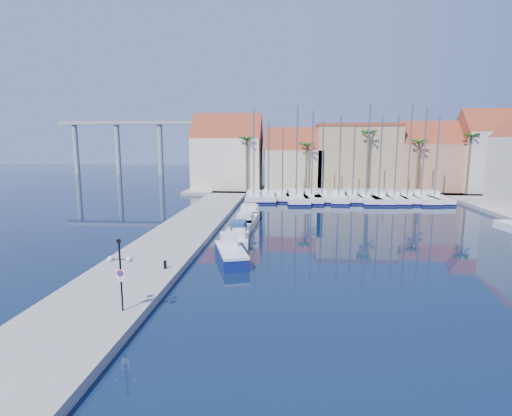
% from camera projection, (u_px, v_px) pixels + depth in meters
% --- Properties ---
extents(ground, '(260.00, 260.00, 0.00)m').
position_uv_depth(ground, '(270.00, 278.00, 26.36)').
color(ground, black).
rests_on(ground, ground).
extents(quay_west, '(6.00, 77.00, 0.50)m').
position_uv_depth(quay_west, '(187.00, 229.00, 40.33)').
color(quay_west, gray).
rests_on(quay_west, ground).
extents(shore_north, '(54.00, 16.00, 0.50)m').
position_uv_depth(shore_north, '(338.00, 190.00, 72.67)').
color(shore_north, gray).
rests_on(shore_north, ground).
extents(lamp_post, '(1.26, 0.42, 3.71)m').
position_uv_depth(lamp_post, '(120.00, 264.00, 19.69)').
color(lamp_post, black).
rests_on(lamp_post, quay_west).
extents(bollard, '(0.22, 0.22, 0.55)m').
position_uv_depth(bollard, '(165.00, 265.00, 26.75)').
color(bollard, black).
rests_on(bollard, quay_west).
extents(fishing_boat, '(3.34, 5.75, 1.91)m').
position_uv_depth(fishing_boat, '(231.00, 252.00, 30.21)').
color(fishing_boat, navy).
rests_on(fishing_boat, ground).
extents(motorboat_west_0, '(2.07, 5.19, 1.40)m').
position_uv_depth(motorboat_west_0, '(239.00, 239.00, 34.98)').
color(motorboat_west_0, white).
rests_on(motorboat_west_0, ground).
extents(motorboat_west_1, '(2.13, 6.10, 1.40)m').
position_uv_depth(motorboat_west_1, '(239.00, 229.00, 38.81)').
color(motorboat_west_1, white).
rests_on(motorboat_west_1, ground).
extents(motorboat_west_2, '(2.41, 6.64, 1.40)m').
position_uv_depth(motorboat_west_2, '(246.00, 220.00, 43.47)').
color(motorboat_west_2, white).
rests_on(motorboat_west_2, ground).
extents(motorboat_west_3, '(2.77, 6.88, 1.40)m').
position_uv_depth(motorboat_west_3, '(250.00, 211.00, 49.25)').
color(motorboat_west_3, white).
rests_on(motorboat_west_3, ground).
extents(sailboat_0, '(2.98, 9.27, 13.61)m').
position_uv_depth(sailboat_0, '(254.00, 196.00, 61.95)').
color(sailboat_0, white).
rests_on(sailboat_0, ground).
extents(sailboat_1, '(2.74, 8.86, 11.80)m').
position_uv_depth(sailboat_1, '(268.00, 196.00, 61.78)').
color(sailboat_1, white).
rests_on(sailboat_1, ground).
extents(sailboat_2, '(2.35, 8.51, 11.18)m').
position_uv_depth(sailboat_2, '(282.00, 196.00, 62.55)').
color(sailboat_2, white).
rests_on(sailboat_2, ground).
extents(sailboat_3, '(4.11, 12.22, 14.18)m').
position_uv_depth(sailboat_3, '(296.00, 197.00, 61.16)').
color(sailboat_3, white).
rests_on(sailboat_3, ground).
extents(sailboat_4, '(3.20, 10.38, 13.42)m').
position_uv_depth(sailboat_4, '(311.00, 197.00, 61.25)').
color(sailboat_4, white).
rests_on(sailboat_4, ground).
extents(sailboat_5, '(2.72, 9.20, 12.01)m').
position_uv_depth(sailboat_5, '(321.00, 196.00, 61.78)').
color(sailboat_5, white).
rests_on(sailboat_5, ground).
extents(sailboat_6, '(3.15, 10.06, 12.70)m').
position_uv_depth(sailboat_6, '(338.00, 197.00, 60.83)').
color(sailboat_6, white).
rests_on(sailboat_6, ground).
extents(sailboat_7, '(2.21, 8.26, 11.20)m').
position_uv_depth(sailboat_7, '(352.00, 197.00, 61.15)').
color(sailboat_7, white).
rests_on(sailboat_7, ground).
extents(sailboat_8, '(3.46, 10.36, 14.45)m').
position_uv_depth(sailboat_8, '(365.00, 197.00, 60.36)').
color(sailboat_8, white).
rests_on(sailboat_8, ground).
extents(sailboat_9, '(3.05, 10.77, 12.75)m').
position_uv_depth(sailboat_9, '(378.00, 197.00, 60.52)').
color(sailboat_9, white).
rests_on(sailboat_9, ground).
extents(sailboat_10, '(2.81, 9.70, 12.78)m').
position_uv_depth(sailboat_10, '(393.00, 198.00, 60.14)').
color(sailboat_10, white).
rests_on(sailboat_10, ground).
extents(sailboat_11, '(2.81, 9.05, 14.38)m').
position_uv_depth(sailboat_11, '(406.00, 197.00, 60.25)').
color(sailboat_11, white).
rests_on(sailboat_11, ground).
extents(sailboat_12, '(3.12, 10.69, 13.66)m').
position_uv_depth(sailboat_12, '(419.00, 198.00, 60.29)').
color(sailboat_12, white).
rests_on(sailboat_12, ground).
extents(sailboat_13, '(3.35, 9.91, 12.70)m').
position_uv_depth(sailboat_13, '(432.00, 198.00, 60.21)').
color(sailboat_13, white).
rests_on(sailboat_13, ground).
extents(building_0, '(12.30, 9.00, 13.50)m').
position_uv_depth(building_0, '(228.00, 155.00, 72.32)').
color(building_0, beige).
rests_on(building_0, shore_north).
extents(building_1, '(10.30, 8.00, 11.00)m').
position_uv_depth(building_1, '(294.00, 162.00, 71.53)').
color(building_1, tan).
rests_on(building_1, shore_north).
extents(building_2, '(14.20, 10.20, 11.50)m').
position_uv_depth(building_2, '(356.00, 157.00, 71.44)').
color(building_2, '#9B835F').
rests_on(building_2, shore_north).
extents(building_3, '(10.30, 8.00, 12.00)m').
position_uv_depth(building_3, '(426.00, 160.00, 69.53)').
color(building_3, tan).
rests_on(building_3, shore_north).
extents(building_4, '(8.30, 8.00, 14.00)m').
position_uv_depth(building_4, '(484.00, 153.00, 67.62)').
color(building_4, silver).
rests_on(building_4, shore_north).
extents(palm_0, '(2.60, 2.60, 10.15)m').
position_uv_depth(palm_0, '(247.00, 141.00, 66.66)').
color(palm_0, brown).
rests_on(palm_0, shore_north).
extents(palm_1, '(2.60, 2.60, 9.15)m').
position_uv_depth(palm_1, '(307.00, 147.00, 65.98)').
color(palm_1, brown).
rests_on(palm_1, shore_north).
extents(palm_2, '(2.60, 2.60, 11.15)m').
position_uv_depth(palm_2, '(369.00, 135.00, 64.85)').
color(palm_2, brown).
rests_on(palm_2, shore_north).
extents(palm_3, '(2.60, 2.60, 9.65)m').
position_uv_depth(palm_3, '(419.00, 144.00, 64.41)').
color(palm_3, brown).
rests_on(palm_3, shore_north).
extents(palm_4, '(2.60, 2.60, 10.65)m').
position_uv_depth(palm_4, '(471.00, 138.00, 63.60)').
color(palm_4, brown).
rests_on(palm_4, shore_north).
extents(viaduct, '(48.00, 2.20, 14.45)m').
position_uv_depth(viaduct, '(142.00, 137.00, 108.52)').
color(viaduct, '#9E9E99').
rests_on(viaduct, ground).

